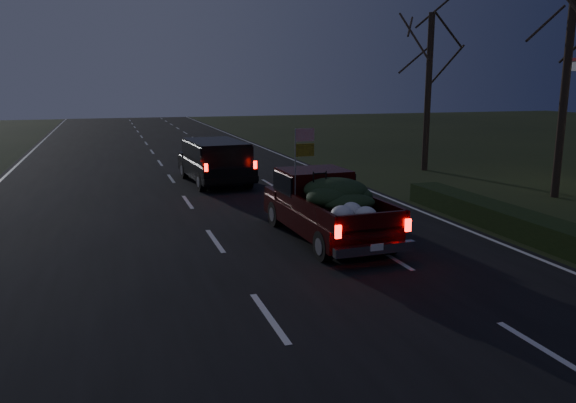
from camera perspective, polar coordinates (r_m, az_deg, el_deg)
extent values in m
plane|color=black|center=(9.79, -1.93, -11.76)|extent=(120.00, 120.00, 0.00)
cube|color=black|center=(9.79, -1.93, -11.71)|extent=(14.00, 120.00, 0.02)
cube|color=black|center=(15.91, 22.88, -2.25)|extent=(1.00, 10.00, 0.60)
cylinder|color=black|center=(21.62, 26.44, 11.53)|extent=(0.28, 0.28, 8.50)
cylinder|color=black|center=(26.58, 14.04, 10.61)|extent=(0.28, 0.28, 7.00)
cube|color=#310606|center=(14.48, 3.86, -1.59)|extent=(2.03, 4.74, 0.51)
cube|color=#310606|center=(15.09, 2.61, 1.70)|extent=(1.78, 1.55, 0.84)
cube|color=black|center=(15.08, 2.62, 2.05)|extent=(1.87, 1.46, 0.51)
cube|color=#310606|center=(13.34, 5.96, -1.56)|extent=(1.82, 2.68, 0.06)
ellipsoid|color=black|center=(13.68, 5.33, 0.60)|extent=(1.55, 1.73, 0.56)
cylinder|color=gray|center=(13.91, 0.75, 3.57)|extent=(0.03, 0.03, 1.87)
cube|color=red|center=(13.91, 1.74, 6.79)|extent=(0.49, 0.04, 0.32)
cube|color=gold|center=(13.95, 1.73, 5.26)|extent=(0.49, 0.04, 0.32)
cube|color=black|center=(22.72, -7.47, 3.44)|extent=(2.35, 5.00, 0.61)
cube|color=black|center=(22.38, -7.36, 5.10)|extent=(2.14, 3.68, 0.81)
cube|color=black|center=(22.37, -7.36, 5.31)|extent=(2.23, 3.58, 0.49)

